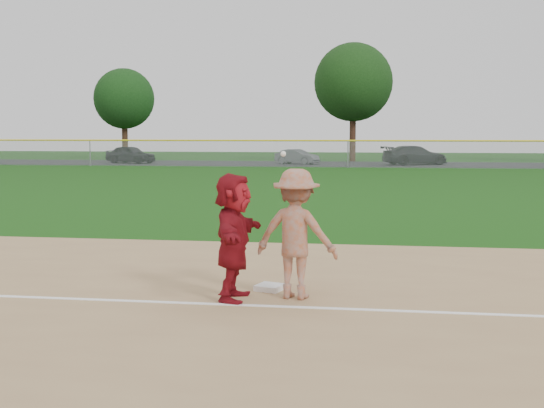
# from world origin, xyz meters

# --- Properties ---
(ground) EXTENTS (160.00, 160.00, 0.00)m
(ground) POSITION_xyz_m (0.00, 0.00, 0.00)
(ground) COLOR #13440D
(ground) RESTS_ON ground
(foul_line) EXTENTS (60.00, 0.10, 0.01)m
(foul_line) POSITION_xyz_m (0.00, -0.80, 0.03)
(foul_line) COLOR white
(foul_line) RESTS_ON infield_dirt
(parking_asphalt) EXTENTS (120.00, 10.00, 0.01)m
(parking_asphalt) POSITION_xyz_m (0.00, 46.00, 0.01)
(parking_asphalt) COLOR black
(parking_asphalt) RESTS_ON ground
(first_base) EXTENTS (0.50, 0.50, 0.09)m
(first_base) POSITION_xyz_m (0.15, 0.24, 0.07)
(first_base) COLOR white
(first_base) RESTS_ON infield_dirt
(base_runner) EXTENTS (0.59, 1.81, 1.95)m
(base_runner) POSITION_xyz_m (-0.31, -0.46, 1.00)
(base_runner) COLOR maroon
(base_runner) RESTS_ON infield_dirt
(car_left) EXTENTS (4.70, 3.05, 1.49)m
(car_left) POSITION_xyz_m (-18.51, 44.89, 0.75)
(car_left) COLOR black
(car_left) RESTS_ON parking_asphalt
(car_mid) EXTENTS (3.89, 2.71, 1.21)m
(car_mid) POSITION_xyz_m (-4.35, 45.37, 0.62)
(car_mid) COLOR #56585E
(car_mid) RESTS_ON parking_asphalt
(car_right) EXTENTS (5.71, 4.11, 1.53)m
(car_right) POSITION_xyz_m (5.18, 45.41, 0.78)
(car_right) COLOR black
(car_right) RESTS_ON parking_asphalt
(first_base_play) EXTENTS (1.42, 0.98, 2.27)m
(first_base_play) POSITION_xyz_m (0.63, -0.20, 1.02)
(first_base_play) COLOR gray
(first_base_play) RESTS_ON infield_dirt
(outfield_fence) EXTENTS (110.00, 0.12, 110.00)m
(outfield_fence) POSITION_xyz_m (0.00, 40.00, 1.96)
(outfield_fence) COLOR #999EA0
(outfield_fence) RESTS_ON ground
(tree_1) EXTENTS (5.80, 5.80, 8.75)m
(tree_1) POSITION_xyz_m (-22.00, 53.00, 5.83)
(tree_1) COLOR #331E12
(tree_1) RESTS_ON ground
(tree_2) EXTENTS (7.00, 7.00, 10.58)m
(tree_2) POSITION_xyz_m (0.00, 51.50, 7.06)
(tree_2) COLOR #351E13
(tree_2) RESTS_ON ground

